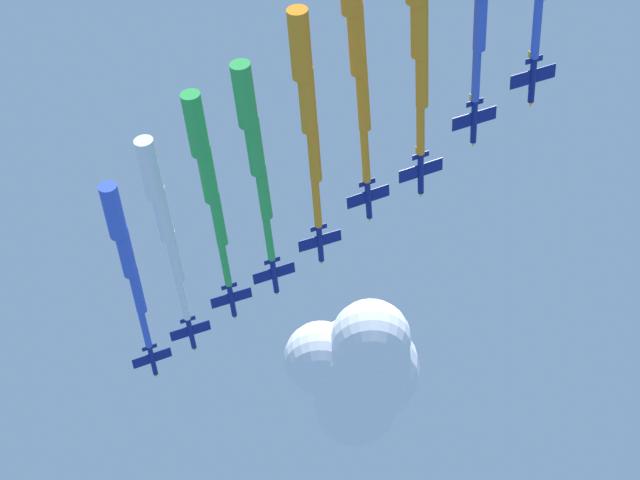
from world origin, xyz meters
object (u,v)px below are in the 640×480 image
at_px(jet_lead, 125,253).
at_px(jet_port_mid, 254,146).
at_px(jet_starboard_mid, 307,101).
at_px(jet_port_outer, 356,39).
at_px(jet_starboard_inner, 207,174).
at_px(jet_port_inner, 162,214).
at_px(jet_starboard_outer, 419,26).

relative_size(jet_lead, jet_port_mid, 0.99).
distance_m(jet_port_mid, jet_starboard_mid, 13.48).
bearing_deg(jet_port_mid, jet_starboard_mid, 32.77).
bearing_deg(jet_port_outer, jet_starboard_inner, -147.75).
bearing_deg(jet_port_inner, jet_port_mid, 35.63).
bearing_deg(jet_starboard_mid, jet_starboard_inner, -144.85).
bearing_deg(jet_port_mid, jet_port_outer, 29.77).
bearing_deg(jet_starboard_outer, jet_port_outer, -124.96).
bearing_deg(jet_starboard_outer, jet_port_mid, -143.13).
bearing_deg(jet_starboard_inner, jet_port_mid, 37.85).
distance_m(jet_lead, jet_port_inner, 12.89).
height_order(jet_lead, jet_port_outer, jet_lead).
bearing_deg(jet_port_inner, jet_starboard_inner, 33.55).
bearing_deg(jet_port_mid, jet_starboard_inner, -142.15).
height_order(jet_port_inner, jet_starboard_inner, jet_starboard_inner).
bearing_deg(jet_port_mid, jet_port_inner, -144.37).
relative_size(jet_starboard_mid, jet_starboard_outer, 1.08).
bearing_deg(jet_starboard_mid, jet_port_inner, -145.39).
bearing_deg(jet_starboard_outer, jet_starboard_mid, -140.75).
distance_m(jet_lead, jet_starboard_outer, 73.88).
bearing_deg(jet_port_outer, jet_port_inner, -147.43).
distance_m(jet_starboard_inner, jet_port_outer, 38.45).
relative_size(jet_port_mid, jet_starboard_outer, 1.05).
relative_size(jet_starboard_inner, jet_starboard_mid, 1.00).
relative_size(jet_port_mid, jet_port_outer, 0.93).
distance_m(jet_starboard_inner, jet_port_mid, 12.01).
height_order(jet_starboard_mid, jet_starboard_outer, jet_starboard_mid).
bearing_deg(jet_starboard_inner, jet_port_inner, -146.45).
height_order(jet_lead, jet_starboard_outer, jet_lead).
height_order(jet_lead, jet_starboard_inner, jet_starboard_inner).
height_order(jet_port_outer, jet_starboard_outer, jet_port_outer).
bearing_deg(jet_starboard_inner, jet_lead, -149.08).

